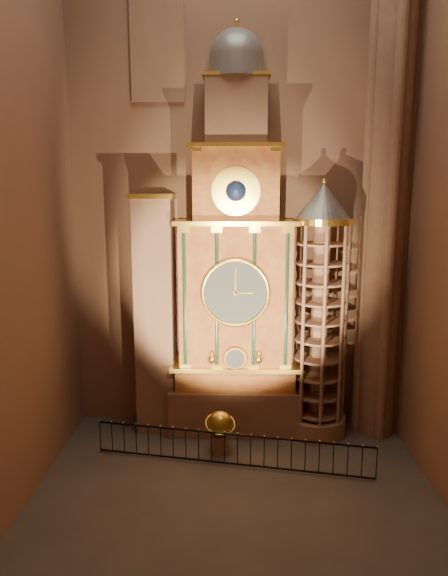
{
  "coord_description": "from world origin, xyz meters",
  "views": [
    {
      "loc": [
        0.02,
        -16.14,
        10.22
      ],
      "look_at": [
        -0.44,
        3.0,
        6.67
      ],
      "focal_mm": 32.0,
      "sensor_mm": 36.0,
      "label": 1
    }
  ],
  "objects_px": {
    "celestial_globe": "(220,429)",
    "portrait_tower": "(155,315)",
    "astronomical_clock": "(236,279)",
    "stair_turret": "(319,314)",
    "iron_railing": "(231,449)"
  },
  "relations": [
    {
      "from": "celestial_globe",
      "to": "portrait_tower",
      "type": "bearing_deg",
      "value": 141.97
    },
    {
      "from": "astronomical_clock",
      "to": "stair_turret",
      "type": "distance_m",
      "value": 3.78
    },
    {
      "from": "celestial_globe",
      "to": "astronomical_clock",
      "type": "bearing_deg",
      "value": 75.18
    },
    {
      "from": "astronomical_clock",
      "to": "celestial_globe",
      "type": "distance_m",
      "value": 6.06
    },
    {
      "from": "astronomical_clock",
      "to": "stair_turret",
      "type": "bearing_deg",
      "value": -4.3
    },
    {
      "from": "stair_turret",
      "to": "iron_railing",
      "type": "height_order",
      "value": "stair_turret"
    },
    {
      "from": "astronomical_clock",
      "to": "iron_railing",
      "type": "distance_m",
      "value": 6.78
    },
    {
      "from": "astronomical_clock",
      "to": "portrait_tower",
      "type": "distance_m",
      "value": 3.73
    },
    {
      "from": "astronomical_clock",
      "to": "celestial_globe",
      "type": "relative_size",
      "value": 9.49
    },
    {
      "from": "celestial_globe",
      "to": "iron_railing",
      "type": "relative_size",
      "value": 0.17
    },
    {
      "from": "astronomical_clock",
      "to": "portrait_tower",
      "type": "xyz_separation_m",
      "value": [
        -3.4,
        0.02,
        -1.53
      ]
    },
    {
      "from": "astronomical_clock",
      "to": "portrait_tower",
      "type": "relative_size",
      "value": 1.64
    },
    {
      "from": "portrait_tower",
      "to": "stair_turret",
      "type": "relative_size",
      "value": 0.94
    },
    {
      "from": "stair_turret",
      "to": "iron_railing",
      "type": "xyz_separation_m",
      "value": [
        -3.65,
        -2.9,
        -4.58
      ]
    },
    {
      "from": "astronomical_clock",
      "to": "celestial_globe",
      "type": "bearing_deg",
      "value": -104.82
    }
  ]
}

